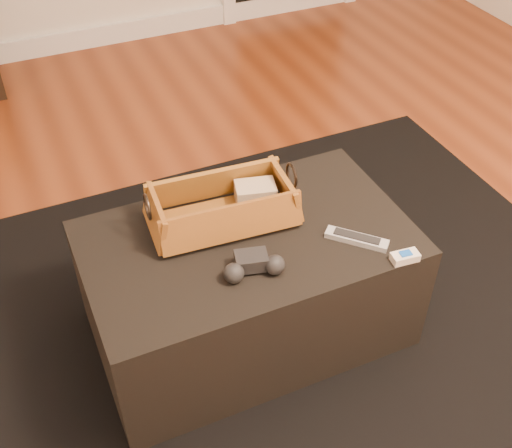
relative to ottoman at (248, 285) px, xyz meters
name	(u,v)px	position (x,y,z in m)	size (l,w,h in m)	color
floor	(304,393)	(0.06, -0.31, -0.23)	(5.00, 5.50, 0.01)	brown
baseboard	(98,36)	(0.06, 2.42, -0.16)	(5.00, 0.04, 0.12)	white
area_rug	(254,338)	(0.00, -0.05, -0.22)	(2.60, 2.00, 0.01)	black
ottoman	(248,285)	(0.00, 0.00, 0.00)	(1.00, 0.60, 0.42)	black
tv_remote	(217,219)	(-0.06, 0.08, 0.24)	(0.24, 0.05, 0.03)	black
cloth_bundle	(255,194)	(0.08, 0.12, 0.26)	(0.13, 0.09, 0.07)	#C7AE8A
wicker_basket	(222,208)	(-0.04, 0.10, 0.26)	(0.47, 0.27, 0.16)	#A87026
game_controller	(253,266)	(-0.05, -0.15, 0.24)	(0.19, 0.12, 0.06)	black
silver_remote	(357,239)	(0.29, -0.15, 0.22)	(0.16, 0.17, 0.02)	silver
cream_gadget	(405,257)	(0.38, -0.28, 0.22)	(0.08, 0.05, 0.03)	silver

